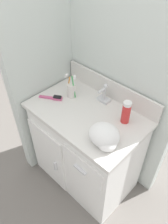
# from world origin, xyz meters

# --- Properties ---
(ground_plane) EXTENTS (6.00, 6.00, 0.00)m
(ground_plane) POSITION_xyz_m (0.00, 0.00, 0.00)
(ground_plane) COLOR slate
(wall_back) EXTENTS (0.99, 0.08, 2.20)m
(wall_back) POSITION_xyz_m (0.00, 0.31, 1.10)
(wall_back) COLOR silver
(wall_back) RESTS_ON ground_plane
(wall_left) EXTENTS (0.08, 0.59, 2.20)m
(wall_left) POSITION_xyz_m (-0.45, 0.00, 1.10)
(wall_left) COLOR silver
(wall_left) RESTS_ON ground_plane
(vanity) EXTENTS (0.81, 0.53, 0.76)m
(vanity) POSITION_xyz_m (-0.00, -0.00, 0.40)
(vanity) COLOR white
(vanity) RESTS_ON ground_plane
(backsplash) EXTENTS (0.81, 0.02, 0.14)m
(backsplash) POSITION_xyz_m (0.00, 0.25, 0.83)
(backsplash) COLOR silver
(backsplash) RESTS_ON vanity
(sink_faucet) EXTENTS (0.09, 0.09, 0.14)m
(sink_faucet) POSITION_xyz_m (0.00, 0.17, 0.81)
(sink_faucet) COLOR silver
(sink_faucet) RESTS_ON vanity
(toothbrush_cup) EXTENTS (0.09, 0.06, 0.19)m
(toothbrush_cup) POSITION_xyz_m (-0.20, 0.05, 0.82)
(toothbrush_cup) COLOR silver
(toothbrush_cup) RESTS_ON vanity
(shaving_cream_can) EXTENTS (0.05, 0.05, 0.16)m
(shaving_cream_can) POSITION_xyz_m (0.24, 0.11, 0.84)
(shaving_cream_can) COLOR red
(shaving_cream_can) RESTS_ON vanity
(hairbrush) EXTENTS (0.16, 0.11, 0.03)m
(hairbrush) POSITION_xyz_m (-0.27, -0.06, 0.77)
(hairbrush) COLOR #C1517F
(hairbrush) RESTS_ON vanity
(hand_towel) EXTENTS (0.19, 0.17, 0.12)m
(hand_towel) POSITION_xyz_m (0.26, -0.12, 0.81)
(hand_towel) COLOR white
(hand_towel) RESTS_ON vanity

